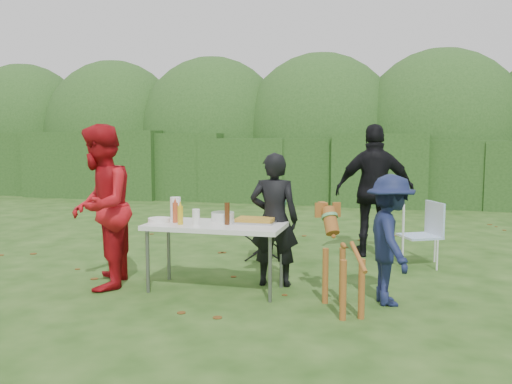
% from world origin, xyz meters
% --- Properties ---
extents(ground, '(80.00, 80.00, 0.00)m').
position_xyz_m(ground, '(0.00, 0.00, 0.00)').
color(ground, '#1E4211').
extents(hedge_row, '(22.00, 1.40, 1.70)m').
position_xyz_m(hedge_row, '(0.00, 8.00, 0.85)').
color(hedge_row, '#23471C').
rests_on(hedge_row, ground).
extents(shrub_backdrop, '(20.00, 2.60, 3.20)m').
position_xyz_m(shrub_backdrop, '(0.00, 9.60, 1.60)').
color(shrub_backdrop, '#3D6628').
rests_on(shrub_backdrop, ground).
extents(folding_table, '(1.50, 0.70, 0.74)m').
position_xyz_m(folding_table, '(0.19, -0.03, 0.69)').
color(folding_table, silver).
rests_on(folding_table, ground).
extents(person_cook, '(0.58, 0.40, 1.51)m').
position_xyz_m(person_cook, '(0.77, 0.32, 0.76)').
color(person_cook, black).
rests_on(person_cook, ground).
extents(person_red_jacket, '(0.93, 1.06, 1.83)m').
position_xyz_m(person_red_jacket, '(-1.08, -0.26, 0.91)').
color(person_red_jacket, '#B01017').
rests_on(person_red_jacket, ground).
extents(person_black_puffy, '(1.16, 0.65, 1.86)m').
position_xyz_m(person_black_puffy, '(1.81, 2.14, 0.93)').
color(person_black_puffy, black).
rests_on(person_black_puffy, ground).
extents(child, '(0.71, 0.95, 1.32)m').
position_xyz_m(child, '(2.05, -0.05, 0.66)').
color(child, '#151D41').
rests_on(child, ground).
extents(dog, '(0.82, 1.11, 0.98)m').
position_xyz_m(dog, '(1.61, -0.40, 0.49)').
color(dog, '#925321').
rests_on(dog, ground).
extents(camping_chair, '(0.63, 0.63, 0.84)m').
position_xyz_m(camping_chair, '(0.38, 1.63, 0.42)').
color(camping_chair, '#173425').
rests_on(camping_chair, ground).
extents(lawn_chair, '(0.67, 0.67, 0.84)m').
position_xyz_m(lawn_chair, '(2.41, 1.74, 0.42)').
color(lawn_chair, '#649CDB').
rests_on(lawn_chair, ground).
extents(food_tray, '(0.45, 0.30, 0.02)m').
position_xyz_m(food_tray, '(0.59, 0.13, 0.75)').
color(food_tray, '#B7B7BA').
rests_on(food_tray, folding_table).
extents(focaccia_bread, '(0.40, 0.26, 0.04)m').
position_xyz_m(focaccia_bread, '(0.59, 0.13, 0.78)').
color(focaccia_bread, '#BD8B2C').
rests_on(focaccia_bread, food_tray).
extents(mustard_bottle, '(0.06, 0.06, 0.20)m').
position_xyz_m(mustard_bottle, '(-0.16, -0.17, 0.84)').
color(mustard_bottle, gold).
rests_on(mustard_bottle, folding_table).
extents(ketchup_bottle, '(0.06, 0.06, 0.22)m').
position_xyz_m(ketchup_bottle, '(-0.27, -0.06, 0.85)').
color(ketchup_bottle, '#B54724').
rests_on(ketchup_bottle, folding_table).
extents(beer_bottle, '(0.06, 0.06, 0.24)m').
position_xyz_m(beer_bottle, '(0.33, -0.05, 0.86)').
color(beer_bottle, '#47230F').
rests_on(beer_bottle, folding_table).
extents(paper_towel_roll, '(0.12, 0.12, 0.26)m').
position_xyz_m(paper_towel_roll, '(-0.34, 0.12, 0.87)').
color(paper_towel_roll, white).
rests_on(paper_towel_roll, folding_table).
extents(cup_stack, '(0.08, 0.08, 0.18)m').
position_xyz_m(cup_stack, '(0.03, -0.21, 0.83)').
color(cup_stack, white).
rests_on(cup_stack, folding_table).
extents(pasta_bowl, '(0.26, 0.26, 0.10)m').
position_xyz_m(pasta_bowl, '(0.20, 0.18, 0.79)').
color(pasta_bowl, silver).
rests_on(pasta_bowl, folding_table).
extents(plate_stack, '(0.24, 0.24, 0.05)m').
position_xyz_m(plate_stack, '(-0.45, -0.10, 0.77)').
color(plate_stack, white).
rests_on(plate_stack, folding_table).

